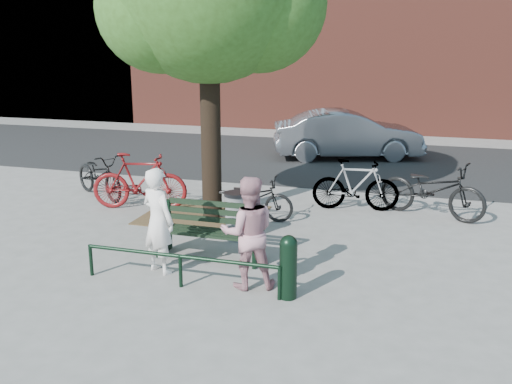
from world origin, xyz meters
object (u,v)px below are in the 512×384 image
(park_bench, at_px, (211,229))
(bicycle_c, at_px, (251,198))
(parked_car, at_px, (348,135))
(bollard, at_px, (288,265))
(person_right, at_px, (248,233))
(litter_bin, at_px, (236,216))
(person_left, at_px, (158,221))

(park_bench, height_order, bicycle_c, park_bench)
(parked_car, bearing_deg, bicycle_c, 153.71)
(park_bench, height_order, bollard, park_bench)
(person_right, height_order, bicycle_c, person_right)
(person_right, distance_m, bicycle_c, 3.25)
(litter_bin, bearing_deg, bicycle_c, 93.68)
(person_right, relative_size, litter_bin, 1.89)
(person_left, bearing_deg, bollard, -166.04)
(park_bench, relative_size, litter_bin, 1.97)
(park_bench, relative_size, bollard, 1.87)
(person_left, height_order, bicycle_c, person_left)
(bollard, relative_size, litter_bin, 1.05)
(park_bench, bearing_deg, litter_bin, 82.93)
(bollard, bearing_deg, litter_bin, 124.91)
(park_bench, bearing_deg, bollard, -36.43)
(bicycle_c, bearing_deg, person_left, 165.54)
(bicycle_c, bearing_deg, park_bench, 175.74)
(bollard, height_order, parked_car, parked_car)
(park_bench, xyz_separation_m, parked_car, (1.03, 8.93, 0.26))
(park_bench, relative_size, person_left, 1.04)
(bollard, distance_m, litter_bin, 2.59)
(person_left, bearing_deg, park_bench, -100.28)
(person_right, height_order, bollard, person_right)
(bicycle_c, bearing_deg, litter_bin, -179.47)
(person_right, height_order, litter_bin, person_right)
(bollard, height_order, bicycle_c, bollard)
(person_left, height_order, bollard, person_left)
(bicycle_c, bearing_deg, parked_car, -11.39)
(park_bench, bearing_deg, person_left, -123.33)
(person_right, bearing_deg, person_left, -26.72)
(person_left, height_order, person_right, person_left)
(parked_car, bearing_deg, park_bench, 155.39)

